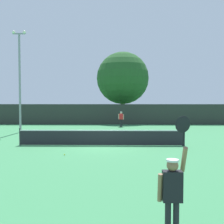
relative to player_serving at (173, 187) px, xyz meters
The scene contains 11 objects.
ground_plane 11.62m from the player_serving, 99.96° to the left, with size 120.00×120.00×0.00m, color #387F4C.
tennis_net 11.59m from the player_serving, 99.96° to the left, with size 10.21×0.08×1.07m.
perimeter_fence 26.04m from the player_serving, 94.41° to the left, with size 39.24×0.12×2.33m, color #2D332D.
player_serving is the anchor object (origin of this frame).
player_receiving 23.16m from the player_serving, 91.49° to the left, with size 0.57×0.23×1.59m.
tennis_ball 9.23m from the player_serving, 113.97° to the left, with size 0.07×0.07×0.07m, color #CCE033.
light_pole 20.82m from the player_serving, 117.41° to the left, with size 1.18×0.28×8.74m.
large_tree 30.65m from the player_serving, 90.50° to the left, with size 6.75×6.75×9.03m.
parked_car_near 33.87m from the player_serving, 97.99° to the left, with size 2.00×4.24×1.69m.
parked_car_mid 34.32m from the player_serving, 90.88° to the left, with size 2.09×4.28×1.69m.
parked_car_far 33.62m from the player_serving, 75.90° to the left, with size 2.22×4.34×1.69m.
Camera 1 is at (0.89, -16.68, 2.79)m, focal length 43.80 mm.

